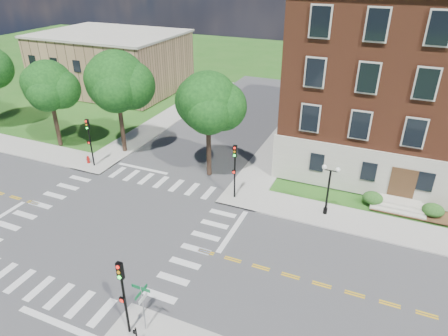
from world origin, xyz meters
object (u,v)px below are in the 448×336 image
at_px(twin_lamp_west, 328,187).
at_px(push_button_post, 136,336).
at_px(traffic_signal_nw, 89,137).
at_px(fire_hydrant, 88,160).
at_px(street_sign_pole, 142,300).
at_px(traffic_signal_ne, 235,165).
at_px(traffic_signal_se, 123,290).

height_order(twin_lamp_west, push_button_post, twin_lamp_west).
height_order(traffic_signal_nw, fire_hydrant, traffic_signal_nw).
distance_m(twin_lamp_west, push_button_post, 17.58).
relative_size(street_sign_pole, fire_hydrant, 4.13).
bearing_deg(traffic_signal_ne, street_sign_pole, -87.42).
bearing_deg(traffic_signal_nw, push_button_post, -45.03).
bearing_deg(push_button_post, street_sign_pole, 96.47).
bearing_deg(twin_lamp_west, traffic_signal_se, -116.06).
distance_m(push_button_post, fire_hydrant, 22.84).
xyz_separation_m(traffic_signal_se, street_sign_pole, (0.75, 0.49, -0.88)).
bearing_deg(traffic_signal_se, push_button_post, -31.19).
bearing_deg(twin_lamp_west, traffic_signal_ne, -175.78).
bearing_deg(fire_hydrant, push_button_post, -43.90).
height_order(traffic_signal_nw, street_sign_pole, traffic_signal_nw).
distance_m(traffic_signal_se, traffic_signal_nw, 21.04).
relative_size(traffic_signal_ne, street_sign_pole, 1.55).
distance_m(traffic_signal_se, street_sign_pole, 1.25).
height_order(traffic_signal_se, twin_lamp_west, traffic_signal_se).
height_order(street_sign_pole, fire_hydrant, street_sign_pole).
bearing_deg(fire_hydrant, traffic_signal_ne, -0.94).
bearing_deg(traffic_signal_ne, twin_lamp_west, 4.22).
xyz_separation_m(street_sign_pole, fire_hydrant, (-16.34, 14.82, -1.84)).
height_order(street_sign_pole, push_button_post, street_sign_pole).
height_order(traffic_signal_se, street_sign_pole, traffic_signal_se).
bearing_deg(push_button_post, traffic_signal_nw, 134.97).
xyz_separation_m(traffic_signal_ne, fire_hydrant, (-15.68, 0.26, -2.72)).
distance_m(traffic_signal_ne, traffic_signal_nw, 14.79).
bearing_deg(fire_hydrant, street_sign_pole, -42.22).
bearing_deg(fire_hydrant, traffic_signal_se, -44.49).
relative_size(traffic_signal_se, traffic_signal_nw, 1.00).
distance_m(street_sign_pole, fire_hydrant, 22.14).
relative_size(traffic_signal_ne, traffic_signal_nw, 1.00).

